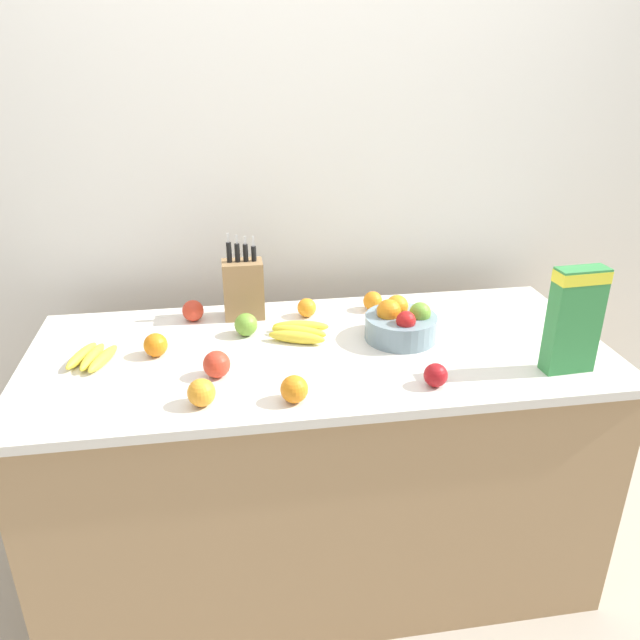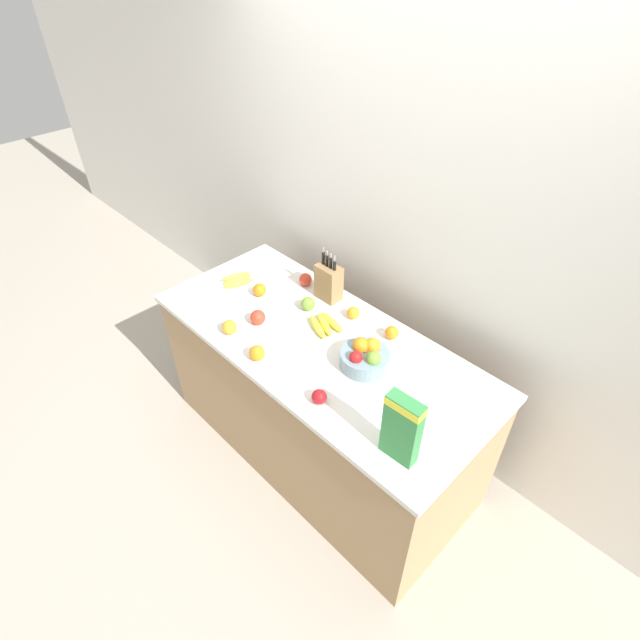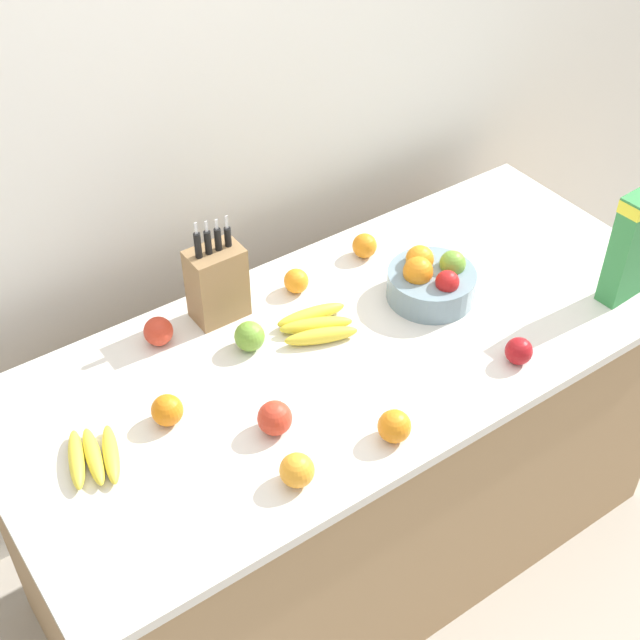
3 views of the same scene
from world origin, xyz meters
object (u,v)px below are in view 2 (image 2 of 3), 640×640
at_px(apple_rear, 306,279).
at_px(orange_back_center, 257,353).
at_px(orange_mid_left, 229,327).
at_px(knife_block, 329,282).
at_px(cereal_box, 402,427).
at_px(orange_front_left, 260,290).
at_px(apple_rightmost, 258,317).
at_px(banana_bunch_left, 238,280).
at_px(orange_front_center, 392,333).
at_px(orange_near_bowl, 353,313).
at_px(apple_front, 308,304).
at_px(apple_by_knife_block, 319,397).
at_px(banana_bunch_right, 325,325).
at_px(fruit_bowl, 365,357).

height_order(apple_rear, orange_back_center, orange_back_center).
height_order(apple_rear, orange_mid_left, orange_mid_left).
bearing_deg(apple_rear, knife_block, 2.16).
relative_size(cereal_box, orange_front_left, 4.32).
height_order(apple_rightmost, orange_mid_left, apple_rightmost).
relative_size(knife_block, banana_bunch_left, 1.54).
xyz_separation_m(cereal_box, banana_bunch_left, (-1.44, 0.28, -0.16)).
relative_size(knife_block, orange_front_center, 4.39).
bearing_deg(orange_front_center, orange_back_center, -121.57).
bearing_deg(orange_near_bowl, knife_block, 171.24).
xyz_separation_m(cereal_box, orange_front_center, (-0.48, 0.55, -0.14)).
bearing_deg(apple_front, orange_front_left, -159.77).
relative_size(apple_by_knife_block, orange_back_center, 0.89).
distance_m(cereal_box, orange_near_bowl, 0.91).
height_order(apple_by_knife_block, apple_rightmost, apple_rightmost).
relative_size(banana_bunch_right, orange_mid_left, 2.82).
height_order(fruit_bowl, orange_back_center, fruit_bowl).
xyz_separation_m(banana_bunch_right, apple_rear, (-0.36, 0.20, 0.02)).
bearing_deg(banana_bunch_left, cereal_box, -10.98).
distance_m(knife_block, orange_near_bowl, 0.24).
distance_m(banana_bunch_right, apple_by_knife_block, 0.52).
distance_m(banana_bunch_left, apple_front, 0.50).
xyz_separation_m(cereal_box, fruit_bowl, (-0.44, 0.29, -0.12)).
bearing_deg(apple_by_knife_block, apple_front, 140.75).
xyz_separation_m(orange_mid_left, orange_front_left, (-0.15, 0.32, -0.00)).
bearing_deg(orange_mid_left, apple_front, 71.57).
xyz_separation_m(knife_block, orange_front_center, (0.48, -0.01, -0.07)).
bearing_deg(banana_bunch_right, orange_front_left, -172.39).
bearing_deg(cereal_box, apple_rightmost, 169.87).
bearing_deg(orange_mid_left, orange_front_center, 42.80).
relative_size(cereal_box, fruit_bowl, 1.37).
bearing_deg(banana_bunch_right, knife_block, 130.28).
xyz_separation_m(orange_back_center, orange_front_center, (0.37, 0.60, -0.00)).
relative_size(cereal_box, orange_mid_left, 4.19).
distance_m(banana_bunch_right, orange_front_left, 0.47).
distance_m(orange_near_bowl, orange_front_left, 0.57).
xyz_separation_m(knife_block, orange_back_center, (0.11, -0.61, -0.07)).
xyz_separation_m(apple_rear, orange_front_center, (0.66, -0.01, -0.00)).
xyz_separation_m(apple_front, orange_back_center, (0.11, -0.45, -0.00)).
distance_m(banana_bunch_left, banana_bunch_right, 0.67).
relative_size(banana_bunch_right, apple_rear, 2.90).
relative_size(knife_block, orange_near_bowl, 4.58).
height_order(cereal_box, orange_front_center, cereal_box).
relative_size(knife_block, apple_by_knife_block, 4.49).
relative_size(banana_bunch_right, orange_back_center, 2.82).
relative_size(banana_bunch_left, orange_back_center, 2.62).
bearing_deg(apple_rightmost, fruit_bowl, 15.39).
bearing_deg(banana_bunch_left, apple_rear, 41.71).
height_order(knife_block, apple_by_knife_block, knife_block).
distance_m(banana_bunch_left, apple_rear, 0.41).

